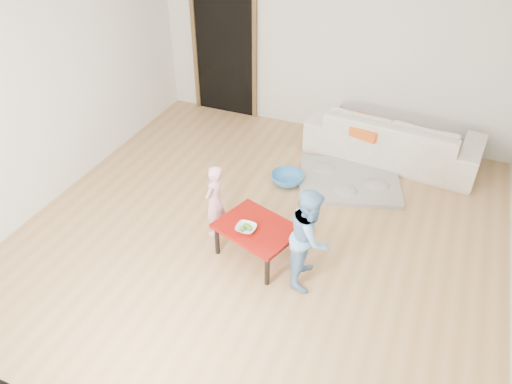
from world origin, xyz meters
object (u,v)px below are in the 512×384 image
Objects in this scene: red_table at (257,241)px; sofa at (393,136)px; basin at (287,179)px; bowl at (246,228)px; child_pink at (214,201)px; child_blue at (310,237)px.

sofa is at bearing 69.49° from red_table.
basin is at bearing 96.38° from red_table.
bowl is 0.48× the size of basin.
child_pink is at bearing -109.18° from basin.
child_blue is at bearing 87.70° from sofa.
bowl is 1.48m from basin.
child_blue is 1.67m from basin.
child_pink is at bearing 62.51° from sofa.
child_blue reaches higher than basin.
bowl is 0.55m from child_pink.
bowl reaches higher than basin.
child_pink reaches higher than red_table.
child_blue is (1.12, -0.27, 0.10)m from child_pink.
child_pink is (-0.56, 0.18, 0.23)m from red_table.
child_pink is at bearing 150.19° from bowl.
basin is (-1.06, -1.10, -0.26)m from sofa.
sofa is at bearing 45.85° from basin.
red_table reaches higher than basin.
bowl reaches higher than red_table.
child_blue is at bearing 79.74° from child_pink.
bowl is at bearing -130.47° from red_table.
red_table is 0.25m from bowl.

